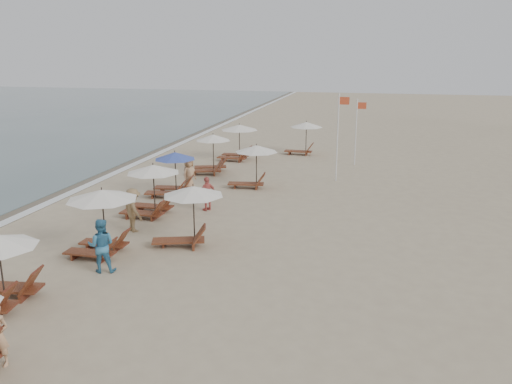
% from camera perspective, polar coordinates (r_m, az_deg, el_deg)
% --- Properties ---
extents(ground, '(160.00, 160.00, 0.00)m').
position_cam_1_polar(ground, '(14.82, -3.42, -12.93)').
color(ground, tan).
rests_on(ground, ground).
extents(wet_sand_band, '(3.20, 140.00, 0.01)m').
position_cam_1_polar(wet_sand_band, '(28.70, -21.85, -0.09)').
color(wet_sand_band, '#6B5E4C').
rests_on(wet_sand_band, ground).
extents(foam_line, '(0.50, 140.00, 0.02)m').
position_cam_1_polar(foam_line, '(27.97, -19.67, -0.24)').
color(foam_line, white).
rests_on(foam_line, ground).
extents(lounger_station_2, '(2.51, 2.44, 2.37)m').
position_cam_1_polar(lounger_station_2, '(19.05, -16.53, -2.67)').
color(lounger_station_2, brown).
rests_on(lounger_station_2, ground).
extents(lounger_station_3, '(2.53, 2.29, 2.26)m').
position_cam_1_polar(lounger_station_3, '(23.19, -11.39, 0.30)').
color(lounger_station_3, brown).
rests_on(lounger_station_3, ground).
extents(lounger_station_4, '(2.46, 2.03, 2.19)m').
position_cam_1_polar(lounger_station_4, '(26.28, -9.14, 1.82)').
color(lounger_station_4, brown).
rests_on(lounger_station_4, ground).
extents(lounger_station_5, '(2.47, 2.36, 2.28)m').
position_cam_1_polar(lounger_station_5, '(30.92, -5.03, 4.00)').
color(lounger_station_5, brown).
rests_on(lounger_station_5, ground).
extents(lounger_station_6, '(2.60, 2.42, 2.33)m').
position_cam_1_polar(lounger_station_6, '(34.54, -2.11, 5.51)').
color(lounger_station_6, brown).
rests_on(lounger_station_6, ground).
extents(inland_station_0, '(2.67, 2.24, 2.22)m').
position_cam_1_polar(inland_station_0, '(19.28, -7.43, -1.81)').
color(inland_station_0, brown).
rests_on(inland_station_0, ground).
extents(inland_station_1, '(2.63, 2.24, 2.22)m').
position_cam_1_polar(inland_station_1, '(27.39, -0.40, 3.38)').
color(inland_station_1, brown).
rests_on(inland_station_1, ground).
extents(inland_station_2, '(2.62, 2.24, 2.22)m').
position_cam_1_polar(inland_station_2, '(36.55, 5.11, 6.24)').
color(inland_station_2, brown).
rests_on(inland_station_2, ground).
extents(beachgoer_mid_a, '(1.02, 0.89, 1.78)m').
position_cam_1_polar(beachgoer_mid_a, '(17.75, -16.34, -5.56)').
color(beachgoer_mid_a, teal).
rests_on(beachgoer_mid_a, ground).
extents(beachgoer_mid_b, '(1.29, 1.20, 1.75)m').
position_cam_1_polar(beachgoer_mid_b, '(21.36, -13.09, -1.90)').
color(beachgoer_mid_b, olive).
rests_on(beachgoer_mid_b, ground).
extents(beachgoer_far_a, '(0.84, 0.96, 1.55)m').
position_cam_1_polar(beachgoer_far_a, '(23.64, -5.27, -0.18)').
color(beachgoer_far_a, '#C7574F').
rests_on(beachgoer_far_a, ground).
extents(beachgoer_far_b, '(0.80, 0.98, 1.74)m').
position_cam_1_polar(beachgoer_far_b, '(27.05, -7.24, 1.90)').
color(beachgoer_far_b, tan).
rests_on(beachgoer_far_b, ground).
extents(flag_pole_near, '(0.59, 0.08, 4.78)m').
position_cam_1_polar(flag_pole_near, '(28.95, 8.86, 6.27)').
color(flag_pole_near, silver).
rests_on(flag_pole_near, ground).
extents(flag_pole_far, '(0.59, 0.08, 4.10)m').
position_cam_1_polar(flag_pole_far, '(33.44, 10.80, 6.73)').
color(flag_pole_far, silver).
rests_on(flag_pole_far, ground).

